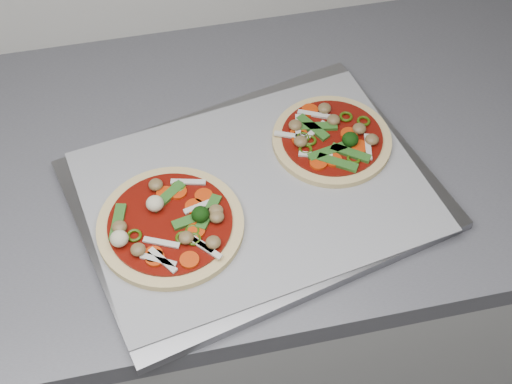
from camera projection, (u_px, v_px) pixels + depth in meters
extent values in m
cube|color=#B1B1AF|center=(260.00, 305.00, 1.43)|extent=(3.60, 0.60, 0.86)
cube|color=#5C5C63|center=(261.00, 159.00, 1.07)|extent=(3.60, 0.60, 0.04)
cube|color=gray|center=(255.00, 194.00, 1.00)|extent=(0.55, 0.46, 0.02)
cube|color=#9B9CA1|center=(255.00, 191.00, 0.99)|extent=(0.51, 0.41, 0.00)
cylinder|color=tan|center=(171.00, 226.00, 0.94)|extent=(0.25, 0.25, 0.01)
cylinder|color=maroon|center=(170.00, 222.00, 0.94)|extent=(0.21, 0.21, 0.00)
ellipsoid|color=brown|center=(186.00, 238.00, 0.91)|extent=(0.02, 0.02, 0.01)
cube|color=beige|center=(158.00, 260.00, 0.90)|extent=(0.05, 0.03, 0.00)
cylinder|color=red|center=(204.00, 196.00, 0.96)|extent=(0.04, 0.04, 0.00)
ellipsoid|color=brown|center=(213.00, 242.00, 0.91)|extent=(0.02, 0.02, 0.01)
ellipsoid|color=beige|center=(155.00, 204.00, 0.94)|extent=(0.03, 0.03, 0.02)
cylinder|color=red|center=(155.00, 258.00, 0.90)|extent=(0.03, 0.03, 0.00)
cylinder|color=red|center=(189.00, 260.00, 0.90)|extent=(0.03, 0.03, 0.00)
torus|color=#2D4809|center=(134.00, 235.00, 0.92)|extent=(0.02, 0.02, 0.00)
torus|color=#2D4809|center=(183.00, 238.00, 0.92)|extent=(0.02, 0.02, 0.00)
ellipsoid|color=brown|center=(156.00, 185.00, 0.97)|extent=(0.02, 0.02, 0.01)
cylinder|color=red|center=(165.00, 194.00, 0.96)|extent=(0.03, 0.03, 0.00)
cylinder|color=red|center=(178.00, 192.00, 0.97)|extent=(0.04, 0.04, 0.00)
ellipsoid|color=brown|center=(216.00, 211.00, 0.94)|extent=(0.02, 0.02, 0.01)
ellipsoid|color=brown|center=(119.00, 227.00, 0.92)|extent=(0.02, 0.02, 0.01)
cube|color=#396926|center=(194.00, 219.00, 0.94)|extent=(0.06, 0.03, 0.00)
ellipsoid|color=brown|center=(217.00, 217.00, 0.93)|extent=(0.02, 0.02, 0.01)
torus|color=#2D4809|center=(192.00, 231.00, 0.93)|extent=(0.03, 0.03, 0.00)
cube|color=beige|center=(206.00, 248.00, 0.91)|extent=(0.04, 0.04, 0.00)
cylinder|color=red|center=(194.00, 207.00, 0.95)|extent=(0.03, 0.03, 0.00)
ellipsoid|color=brown|center=(138.00, 250.00, 0.90)|extent=(0.03, 0.03, 0.01)
cube|color=beige|center=(163.00, 260.00, 0.90)|extent=(0.03, 0.04, 0.00)
torus|color=#2D4809|center=(194.00, 239.00, 0.92)|extent=(0.03, 0.03, 0.00)
cube|color=beige|center=(199.00, 242.00, 0.91)|extent=(0.04, 0.04, 0.00)
cube|color=#396926|center=(168.00, 196.00, 0.96)|extent=(0.05, 0.05, 0.00)
cylinder|color=red|center=(153.00, 255.00, 0.90)|extent=(0.03, 0.03, 0.00)
ellipsoid|color=beige|center=(119.00, 239.00, 0.91)|extent=(0.03, 0.03, 0.02)
torus|color=#2D4809|center=(178.00, 187.00, 0.97)|extent=(0.02, 0.02, 0.00)
ellipsoid|color=#0E3307|center=(200.00, 214.00, 0.93)|extent=(0.03, 0.03, 0.02)
cube|color=beige|center=(161.00, 243.00, 0.91)|extent=(0.05, 0.03, 0.00)
cube|color=#396926|center=(209.00, 212.00, 0.94)|extent=(0.04, 0.06, 0.00)
cube|color=beige|center=(188.00, 182.00, 0.98)|extent=(0.05, 0.02, 0.00)
cylinder|color=red|center=(196.00, 231.00, 0.93)|extent=(0.03, 0.03, 0.00)
cube|color=#396926|center=(118.00, 222.00, 0.93)|extent=(0.03, 0.06, 0.00)
cube|color=beige|center=(201.00, 206.00, 0.95)|extent=(0.05, 0.02, 0.00)
cylinder|color=tan|center=(332.00, 140.00, 1.04)|extent=(0.21, 0.21, 0.01)
cylinder|color=maroon|center=(332.00, 137.00, 1.03)|extent=(0.18, 0.18, 0.00)
ellipsoid|color=brown|center=(325.00, 108.00, 1.06)|extent=(0.03, 0.03, 0.01)
torus|color=#2D4809|center=(364.00, 121.00, 1.05)|extent=(0.03, 0.03, 0.00)
torus|color=#2D4809|center=(354.00, 159.00, 1.00)|extent=(0.02, 0.02, 0.00)
torus|color=#2D4809|center=(310.00, 140.00, 1.03)|extent=(0.02, 0.02, 0.00)
cylinder|color=red|center=(349.00, 134.00, 1.03)|extent=(0.03, 0.03, 0.00)
ellipsoid|color=brown|center=(372.00, 139.00, 1.02)|extent=(0.03, 0.03, 0.01)
ellipsoid|color=brown|center=(359.00, 129.00, 1.03)|extent=(0.02, 0.02, 0.01)
cube|color=#396926|center=(317.00, 127.00, 1.04)|extent=(0.06, 0.02, 0.00)
torus|color=#2D4809|center=(306.00, 149.00, 1.01)|extent=(0.03, 0.03, 0.00)
ellipsoid|color=brown|center=(334.00, 120.00, 1.04)|extent=(0.02, 0.02, 0.01)
cube|color=#396926|center=(351.00, 153.00, 1.01)|extent=(0.05, 0.05, 0.00)
ellipsoid|color=brown|center=(301.00, 141.00, 1.02)|extent=(0.02, 0.02, 0.01)
cube|color=beige|center=(298.00, 127.00, 1.04)|extent=(0.02, 0.05, 0.00)
torus|color=#2D4809|center=(303.00, 138.00, 1.03)|extent=(0.03, 0.03, 0.00)
cube|color=beige|center=(368.00, 147.00, 1.02)|extent=(0.02, 0.05, 0.00)
cube|color=#396926|center=(327.00, 152.00, 1.01)|extent=(0.06, 0.03, 0.00)
cube|color=beige|center=(314.00, 131.00, 1.04)|extent=(0.04, 0.03, 0.00)
cube|color=#396926|center=(313.00, 127.00, 1.04)|extent=(0.04, 0.06, 0.00)
cylinder|color=red|center=(298.00, 134.00, 1.03)|extent=(0.04, 0.04, 0.00)
cube|color=beige|center=(314.00, 114.00, 1.06)|extent=(0.05, 0.03, 0.00)
ellipsoid|color=#0E3307|center=(350.00, 139.00, 1.02)|extent=(0.03, 0.03, 0.02)
cube|color=beige|center=(290.00, 136.00, 1.03)|extent=(0.05, 0.03, 0.00)
cube|color=#396926|center=(337.00, 163.00, 1.00)|extent=(0.06, 0.04, 0.00)
cylinder|color=red|center=(300.00, 138.00, 1.03)|extent=(0.03, 0.03, 0.00)
cylinder|color=red|center=(310.00, 110.00, 1.06)|extent=(0.03, 0.03, 0.00)
cylinder|color=red|center=(360.00, 147.00, 1.02)|extent=(0.03, 0.03, 0.00)
cylinder|color=red|center=(318.00, 163.00, 1.00)|extent=(0.03, 0.03, 0.00)
cube|color=beige|center=(315.00, 155.00, 1.01)|extent=(0.05, 0.02, 0.00)
ellipsoid|color=brown|center=(295.00, 125.00, 1.04)|extent=(0.02, 0.02, 0.01)
cylinder|color=red|center=(333.00, 160.00, 1.00)|extent=(0.03, 0.03, 0.00)
torus|color=#2D4809|center=(346.00, 117.00, 1.05)|extent=(0.03, 0.03, 0.00)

